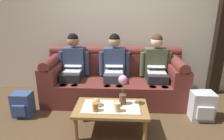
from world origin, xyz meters
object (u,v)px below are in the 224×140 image
object	(u,v)px
person_middle	(114,66)
person_left	(73,65)
backpack_left	(23,105)
snack_bowl	(96,103)
cup_far_center	(95,107)
couch	(114,81)
flower_vase	(123,88)
cup_near_right	(116,104)
coffee_table	(111,110)
cup_near_left	(117,107)
person_right	(156,66)
backpack_right	(202,106)

from	to	relation	value
person_middle	person_left	bearing A→B (deg)	179.99
backpack_left	snack_bowl	bearing A→B (deg)	-15.45
snack_bowl	cup_far_center	distance (m)	0.14
couch	flower_vase	bearing A→B (deg)	-80.68
couch	snack_bowl	world-z (taller)	couch
couch	cup_near_right	xyz separation A→B (m)	(0.07, -1.02, 0.06)
coffee_table	cup_near_left	size ratio (longest dim) A/B	8.27
person_middle	snack_bowl	distance (m)	1.05
coffee_table	cup_near_right	bearing A→B (deg)	0.35
coffee_table	cup_near_right	distance (m)	0.12
person_right	coffee_table	size ratio (longest dim) A/B	1.25
person_left	backpack_right	world-z (taller)	person_left
cup_far_center	backpack_right	xyz separation A→B (m)	(1.56, 0.53, -0.23)
cup_near_right	cup_far_center	size ratio (longest dim) A/B	0.76
flower_vase	backpack_left	bearing A→B (deg)	170.44
flower_vase	person_right	bearing A→B (deg)	57.53
person_right	flower_vase	world-z (taller)	person_right
coffee_table	backpack_right	world-z (taller)	backpack_right
flower_vase	backpack_right	xyz separation A→B (m)	(1.22, 0.32, -0.41)
coffee_table	cup_far_center	bearing A→B (deg)	-146.86
person_left	cup_near_left	distance (m)	1.43
coffee_table	snack_bowl	bearing A→B (deg)	176.30
flower_vase	snack_bowl	xyz separation A→B (m)	(-0.36, -0.07, -0.19)
couch	person_middle	distance (m)	0.29
person_middle	coffee_table	xyz separation A→B (m)	(0.00, -1.02, -0.33)
person_left	couch	bearing A→B (deg)	0.34
coffee_table	snack_bowl	world-z (taller)	snack_bowl
cup_near_left	cup_far_center	distance (m)	0.28
backpack_left	person_right	bearing A→B (deg)	17.09
coffee_table	flower_vase	distance (m)	0.34
cup_near_right	cup_far_center	xyz separation A→B (m)	(-0.26, -0.13, 0.01)
person_middle	person_right	xyz separation A→B (m)	(0.75, -0.00, 0.00)
person_left	cup_near_left	bearing A→B (deg)	-53.78
cup_far_center	backpack_left	xyz separation A→B (m)	(-1.23, 0.48, -0.25)
backpack_left	backpack_right	bearing A→B (deg)	1.02
flower_vase	cup_near_right	bearing A→B (deg)	-136.31
cup_near_left	person_middle	bearing A→B (deg)	94.40
backpack_right	backpack_left	world-z (taller)	backpack_right
couch	person_middle	bearing A→B (deg)	-90.00
snack_bowl	cup_far_center	xyz separation A→B (m)	(0.01, -0.14, 0.01)
backpack_left	flower_vase	bearing A→B (deg)	-9.56
snack_bowl	cup_near_right	bearing A→B (deg)	-2.70
person_middle	cup_near_left	distance (m)	1.16
cup_near_left	flower_vase	bearing A→B (deg)	72.27
snack_bowl	couch	bearing A→B (deg)	78.73
person_right	couch	bearing A→B (deg)	179.65
snack_bowl	cup_near_left	world-z (taller)	cup_near_left
coffee_table	backpack_left	bearing A→B (deg)	166.16
person_right	snack_bowl	distance (m)	1.40
cup_near_left	cup_near_right	bearing A→B (deg)	100.26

